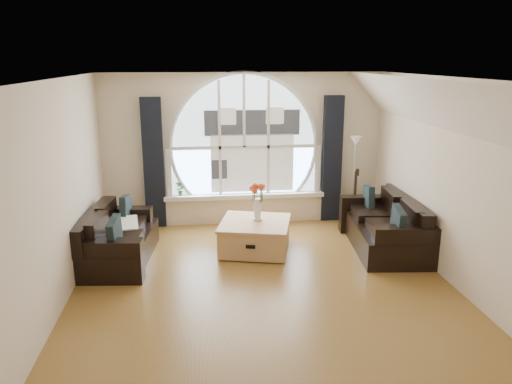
# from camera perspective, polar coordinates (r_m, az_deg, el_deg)

# --- Properties ---
(ground) EXTENTS (5.00, 5.50, 0.01)m
(ground) POSITION_cam_1_polar(r_m,az_deg,el_deg) (6.73, 0.92, -10.68)
(ground) COLOR brown
(ground) RESTS_ON ground
(ceiling) EXTENTS (5.00, 5.50, 0.01)m
(ceiling) POSITION_cam_1_polar(r_m,az_deg,el_deg) (6.06, 1.03, 12.95)
(ceiling) COLOR silver
(ceiling) RESTS_ON ground
(wall_back) EXTENTS (5.00, 0.01, 2.70)m
(wall_back) POSITION_cam_1_polar(r_m,az_deg,el_deg) (8.93, -1.40, 4.95)
(wall_back) COLOR beige
(wall_back) RESTS_ON ground
(wall_front) EXTENTS (5.00, 0.01, 2.70)m
(wall_front) POSITION_cam_1_polar(r_m,az_deg,el_deg) (3.71, 6.77, -10.23)
(wall_front) COLOR beige
(wall_front) RESTS_ON ground
(wall_left) EXTENTS (0.01, 5.50, 2.70)m
(wall_left) POSITION_cam_1_polar(r_m,az_deg,el_deg) (6.43, -21.69, -0.19)
(wall_left) COLOR beige
(wall_left) RESTS_ON ground
(wall_right) EXTENTS (0.01, 5.50, 2.70)m
(wall_right) POSITION_cam_1_polar(r_m,az_deg,el_deg) (7.04, 21.58, 1.08)
(wall_right) COLOR beige
(wall_right) RESTS_ON ground
(attic_slope) EXTENTS (0.92, 5.50, 0.72)m
(attic_slope) POSITION_cam_1_polar(r_m,az_deg,el_deg) (6.74, 20.14, 9.29)
(attic_slope) COLOR silver
(attic_slope) RESTS_ON ground
(arched_window) EXTENTS (2.60, 0.06, 2.15)m
(arched_window) POSITION_cam_1_polar(r_m,az_deg,el_deg) (8.86, -1.40, 6.66)
(arched_window) COLOR silver
(arched_window) RESTS_ON wall_back
(window_sill) EXTENTS (2.90, 0.22, 0.08)m
(window_sill) POSITION_cam_1_polar(r_m,az_deg,el_deg) (9.02, -1.31, -0.42)
(window_sill) COLOR white
(window_sill) RESTS_ON wall_back
(window_frame) EXTENTS (2.76, 0.08, 2.15)m
(window_frame) POSITION_cam_1_polar(r_m,az_deg,el_deg) (8.83, -1.38, 6.64)
(window_frame) COLOR white
(window_frame) RESTS_ON wall_back
(neighbor_house) EXTENTS (1.70, 0.02, 1.50)m
(neighbor_house) POSITION_cam_1_polar(r_m,az_deg,el_deg) (8.88, -0.41, 5.87)
(neighbor_house) COLOR silver
(neighbor_house) RESTS_ON wall_back
(curtain_left) EXTENTS (0.35, 0.12, 2.30)m
(curtain_left) POSITION_cam_1_polar(r_m,az_deg,el_deg) (8.85, -11.71, 3.22)
(curtain_left) COLOR black
(curtain_left) RESTS_ON ground
(curtain_right) EXTENTS (0.35, 0.12, 2.30)m
(curtain_right) POSITION_cam_1_polar(r_m,az_deg,el_deg) (9.14, 8.73, 3.73)
(curtain_right) COLOR black
(curtain_right) RESTS_ON ground
(sofa_left) EXTENTS (1.05, 1.82, 0.77)m
(sofa_left) POSITION_cam_1_polar(r_m,az_deg,el_deg) (7.63, -15.57, -4.80)
(sofa_left) COLOR black
(sofa_left) RESTS_ON ground
(sofa_right) EXTENTS (1.11, 1.94, 0.83)m
(sofa_right) POSITION_cam_1_polar(r_m,az_deg,el_deg) (8.07, 14.54, -3.64)
(sofa_right) COLOR black
(sofa_right) RESTS_ON ground
(coffee_chest) EXTENTS (1.27, 1.27, 0.51)m
(coffee_chest) POSITION_cam_1_polar(r_m,az_deg,el_deg) (7.78, -0.11, -4.96)
(coffee_chest) COLOR #AE8152
(coffee_chest) RESTS_ON ground
(throw_blanket) EXTENTS (0.63, 0.63, 0.10)m
(throw_blanket) POSITION_cam_1_polar(r_m,az_deg,el_deg) (7.72, -15.48, -3.78)
(throw_blanket) COLOR silver
(throw_blanket) RESTS_ON sofa_left
(vase_flowers) EXTENTS (0.24, 0.24, 0.70)m
(vase_flowers) POSITION_cam_1_polar(r_m,az_deg,el_deg) (7.68, 0.17, -0.47)
(vase_flowers) COLOR white
(vase_flowers) RESTS_ON coffee_chest
(floor_lamp) EXTENTS (0.24, 0.24, 1.60)m
(floor_lamp) POSITION_cam_1_polar(r_m,az_deg,el_deg) (9.10, 11.19, 1.32)
(floor_lamp) COLOR #B2B2B2
(floor_lamp) RESTS_ON ground
(guitar) EXTENTS (0.42, 0.34, 1.06)m
(guitar) POSITION_cam_1_polar(r_m,az_deg,el_deg) (9.07, 11.22, -0.51)
(guitar) COLOR olive
(guitar) RESTS_ON ground
(potted_plant) EXTENTS (0.16, 0.12, 0.27)m
(potted_plant) POSITION_cam_1_polar(r_m,az_deg,el_deg) (8.95, -8.77, 0.43)
(potted_plant) COLOR #1E6023
(potted_plant) RESTS_ON window_sill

